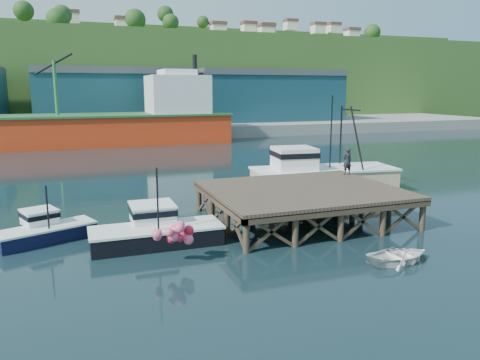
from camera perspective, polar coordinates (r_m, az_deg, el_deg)
name	(u,v)px	position (r m, az deg, el deg)	size (l,w,h in m)	color
ground	(222,228)	(29.15, -2.17, -5.86)	(300.00, 300.00, 0.00)	black
wharf	(304,191)	(30.57, 7.77, -1.39)	(12.00, 10.00, 2.62)	brown
far_quay	(114,127)	(97.21, -15.06, 6.31)	(160.00, 40.00, 2.00)	gray
warehouse_mid	(115,99)	(91.97, -14.94, 9.50)	(28.00, 16.00, 9.00)	#17434F
warehouse_right	(263,98)	(99.34, 2.81, 9.94)	(30.00, 16.00, 9.00)	#17434F
cargo_ship	(69,124)	(74.73, -20.09, 6.46)	(55.50, 10.00, 13.75)	red
hillside	(101,78)	(126.86, -16.56, 11.79)	(220.00, 50.00, 22.00)	#2D511E
boat_navy	(45,229)	(28.83, -22.73, -5.55)	(5.63, 3.89, 3.31)	black
boat_black	(156,229)	(26.51, -10.24, -5.93)	(7.20, 6.09, 4.44)	black
trawler	(321,173)	(39.29, 9.86, 0.88)	(12.31, 5.63, 7.96)	#D2B888
dinghy	(399,256)	(24.78, 18.85, -8.73)	(2.39, 3.34, 0.69)	silver
dockworker	(347,161)	(35.93, 12.94, 2.25)	(0.74, 0.49, 2.04)	black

